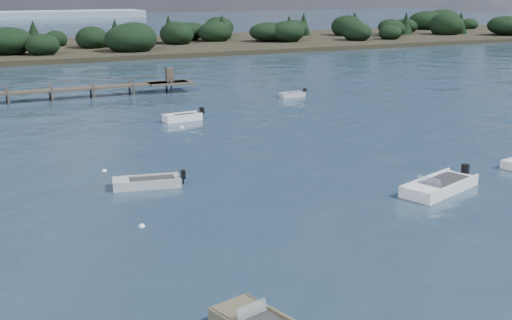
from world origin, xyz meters
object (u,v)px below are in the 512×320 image
tender_far_white (183,119)px  tender_far_grey_b (292,96)px  dinghy_mid_grey (147,184)px  dinghy_mid_white_a (439,188)px

tender_far_white → tender_far_grey_b: tender_far_white is taller
dinghy_mid_grey → tender_far_grey_b: bearing=46.6°
dinghy_mid_white_a → dinghy_mid_grey: size_ratio=1.35×
tender_far_white → dinghy_mid_grey: tender_far_white is taller
dinghy_mid_grey → dinghy_mid_white_a: bearing=-28.1°
tender_far_white → dinghy_mid_grey: size_ratio=0.87×
tender_far_white → dinghy_mid_white_a: dinghy_mid_white_a is taller
tender_far_white → dinghy_mid_grey: bearing=-115.3°
tender_far_white → dinghy_mid_white_a: bearing=-74.7°
tender_far_white → tender_far_grey_b: 16.30m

